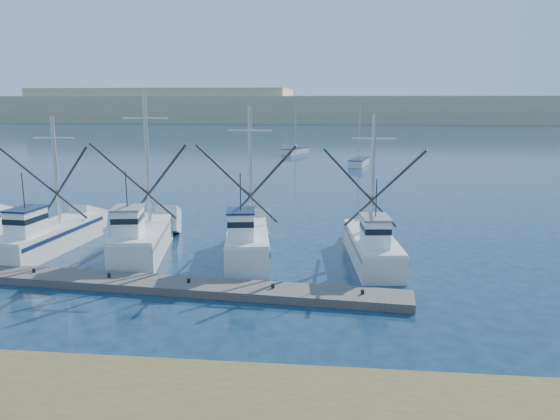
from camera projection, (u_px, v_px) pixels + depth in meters
The scene contains 6 objects.
ground at pixel (318, 343), 19.88m from camera, with size 500.00×500.00×0.00m, color #0D2039.
floating_dock at pixel (109, 281), 26.09m from camera, with size 28.46×1.90×0.38m, color #58544E.
dune_ridge at pixel (338, 109), 223.52m from camera, with size 360.00×60.00×10.00m, color tan.
trawler_fleet at pixel (137, 239), 30.80m from camera, with size 27.81×8.59×9.19m.
sailboat_near at pixel (359, 162), 72.91m from camera, with size 2.98×5.99×8.10m.
sailboat_far at pixel (295, 151), 89.17m from camera, with size 4.17×6.54×8.10m.
Camera 1 is at (0.60, -18.56, 8.72)m, focal length 35.00 mm.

